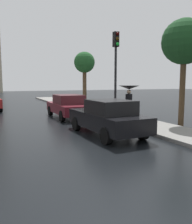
{
  "coord_description": "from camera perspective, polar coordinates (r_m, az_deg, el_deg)",
  "views": [
    {
      "loc": [
        -1.99,
        -3.06,
        2.16
      ],
      "look_at": [
        2.2,
        6.09,
        0.9
      ],
      "focal_mm": 38.09,
      "sensor_mm": 36.0,
      "label": 1
    }
  ],
  "objects": [
    {
      "name": "ground",
      "position": [
        4.24,
        7.89,
        -23.54
      ],
      "size": [
        120.0,
        120.0,
        0.0
      ],
      "primitive_type": "plane",
      "color": "black"
    },
    {
      "name": "car_maroon_near_kerb",
      "position": [
        14.76,
        -6.65,
        1.46
      ],
      "size": [
        1.84,
        4.28,
        1.41
      ],
      "rotation": [
        0.0,
        0.0,
        -0.01
      ],
      "color": "maroon",
      "rests_on": "ground"
    },
    {
      "name": "car_black_far_ahead",
      "position": [
        9.76,
        2.76,
        -1.29
      ],
      "size": [
        1.91,
        4.3,
        1.46
      ],
      "rotation": [
        0.0,
        0.0,
        0.04
      ],
      "color": "black",
      "rests_on": "ground"
    },
    {
      "name": "pedestrian_with_umbrella_near",
      "position": [
        12.63,
        7.9,
        4.61
      ],
      "size": [
        1.1,
        1.1,
        1.86
      ],
      "rotation": [
        0.0,
        0.0,
        0.28
      ],
      "color": "black",
      "rests_on": "sidewalk_strip"
    },
    {
      "name": "traffic_light",
      "position": [
        12.55,
        4.79,
        12.28
      ],
      "size": [
        0.26,
        0.39,
        4.58
      ],
      "color": "black",
      "rests_on": "sidewalk_strip"
    },
    {
      "name": "street_tree_mid",
      "position": [
        23.56,
        -2.79,
        11.51
      ],
      "size": [
        2.02,
        2.02,
        5.12
      ],
      "color": "#4C3823",
      "rests_on": "ground"
    },
    {
      "name": "street_tree_far",
      "position": [
        12.62,
        20.44,
        15.3
      ],
      "size": [
        2.18,
        2.18,
        5.2
      ],
      "color": "#4C3823",
      "rests_on": "ground"
    }
  ]
}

